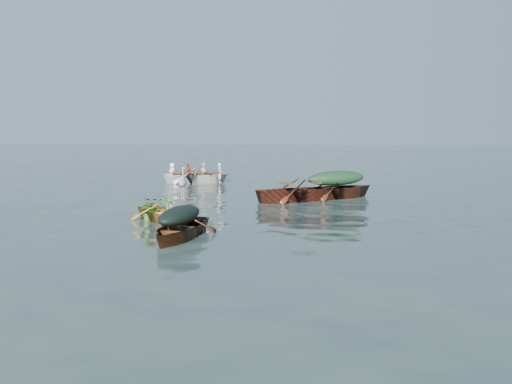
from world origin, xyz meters
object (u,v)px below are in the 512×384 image
dark_covered_boat (180,238)px  heron (183,188)px  open_wooden_boat (300,201)px  green_tarp_boat (336,198)px  yellow_dinghy (166,221)px  rowed_boat (196,183)px

dark_covered_boat → heron: size_ratio=3.50×
dark_covered_boat → heron: bearing=111.5°
heron → open_wooden_boat: bearing=6.1°
green_tarp_boat → open_wooden_boat: open_wooden_boat is taller
green_tarp_boat → yellow_dinghy: bearing=104.7°
green_tarp_boat → rowed_boat: size_ratio=1.03×
green_tarp_boat → heron: bearing=104.4°
open_wooden_boat → dark_covered_boat: bearing=128.3°
rowed_boat → heron: heron is taller
green_tarp_boat → heron: (-4.55, -4.50, 0.86)m
green_tarp_boat → open_wooden_boat: (-1.29, -0.75, 0.00)m
rowed_boat → yellow_dinghy: bearing=178.5°
rowed_boat → open_wooden_boat: bearing=-147.5°
heron → green_tarp_boat: bearing=1.8°
open_wooden_boat → heron: (-3.26, -3.75, 0.86)m
yellow_dinghy → rowed_boat: (-1.05, 9.71, 0.00)m
dark_covered_boat → green_tarp_boat: 8.06m
dark_covered_boat → yellow_dinghy: bearing=123.1°
dark_covered_boat → heron: 2.62m
green_tarp_boat → heron: heron is taller
yellow_dinghy → dark_covered_boat: (0.83, -2.03, 0.00)m
green_tarp_boat → open_wooden_boat: bearing=90.0°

